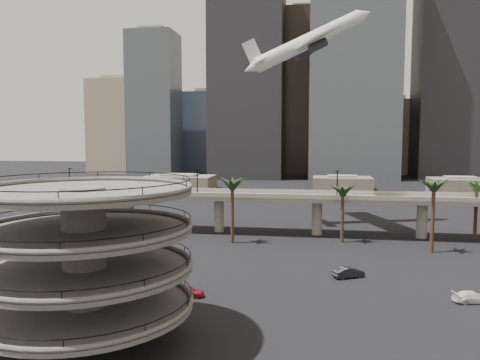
% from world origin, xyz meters
% --- Properties ---
extents(ground, '(700.00, 700.00, 0.00)m').
position_xyz_m(ground, '(0.00, 0.00, 0.00)').
color(ground, black).
rests_on(ground, ground).
extents(parking_ramp, '(22.20, 22.20, 17.35)m').
position_xyz_m(parking_ramp, '(-13.00, -4.00, 9.84)').
color(parking_ramp, '#534F4D').
rests_on(parking_ramp, ground).
extents(overpass, '(130.00, 9.30, 14.70)m').
position_xyz_m(overpass, '(0.00, 55.00, 7.34)').
color(overpass, slate).
rests_on(overpass, ground).
extents(palm_trees, '(76.40, 18.40, 14.00)m').
position_xyz_m(palm_trees, '(11.58, 47.18, 11.30)').
color(palm_trees, '#462F1E').
rests_on(palm_trees, ground).
extents(low_buildings, '(135.00, 27.50, 6.80)m').
position_xyz_m(low_buildings, '(6.89, 142.30, 2.86)').
color(low_buildings, '#655E4B').
rests_on(low_buildings, ground).
extents(skyline, '(269.00, 86.00, 126.03)m').
position_xyz_m(skyline, '(15.11, 217.08, 46.11)').
color(skyline, gray).
rests_on(skyline, ground).
extents(airborne_jet, '(32.20, 30.61, 18.21)m').
position_xyz_m(airborne_jet, '(8.38, 67.74, 44.18)').
color(airborne_jet, silver).
rests_on(airborne_jet, ground).
extents(car_a, '(4.38, 2.01, 1.45)m').
position_xyz_m(car_a, '(-6.33, 11.26, 0.73)').
color(car_a, maroon).
rests_on(car_a, ground).
extents(car_b, '(5.12, 3.77, 1.61)m').
position_xyz_m(car_b, '(15.56, 23.47, 0.80)').
color(car_b, black).
rests_on(car_b, ground).
extents(car_c, '(5.31, 3.06, 1.45)m').
position_xyz_m(car_c, '(30.63, 14.90, 0.72)').
color(car_c, white).
rests_on(car_c, ground).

